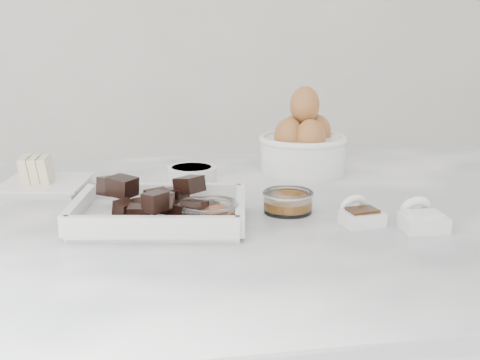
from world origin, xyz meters
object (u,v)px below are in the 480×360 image
Objects in this scene: sugar_ramekin at (192,180)px; honey_bowl at (288,201)px; egg_bowl at (303,144)px; zest_bowl at (208,215)px; chocolate_dish at (160,206)px; salt_spoon at (421,218)px; butter_plate at (43,179)px; vanilla_spoon at (360,214)px.

honey_bowl is (0.12, -0.12, -0.01)m from sugar_ramekin.
egg_bowl is 1.90× the size of zest_bowl.
chocolate_dish is 0.35m from salt_spoon.
butter_plate is 0.58m from salt_spoon.
honey_bowl is 0.87× the size of zest_bowl.
egg_bowl reaches higher than vanilla_spoon.
vanilla_spoon is (0.20, -0.19, -0.01)m from sugar_ramekin.
butter_plate is 0.34m from zest_bowl.
sugar_ramekin is at bearing 136.61° from honey_bowl.
egg_bowl is 2.17× the size of honey_bowl.
salt_spoon is at bearing -30.38° from butter_plate.
salt_spoon is (0.50, -0.30, -0.00)m from butter_plate.
butter_plate is 2.26× the size of vanilla_spoon.
sugar_ramekin reaches higher than vanilla_spoon.
zest_bowl is 1.19× the size of salt_spoon.
chocolate_dish is at bearing 148.03° from zest_bowl.
sugar_ramekin is 1.08× the size of salt_spoon.
zest_bowl is at bearing -46.82° from butter_plate.
salt_spoon is (0.27, -0.22, -0.01)m from sugar_ramekin.
chocolate_dish is at bearing -114.16° from sugar_ramekin.
vanilla_spoon is at bearing -42.32° from sugar_ramekin.
vanilla_spoon is (0.08, -0.07, -0.00)m from honey_bowl.
butter_plate is 0.50m from vanilla_spoon.
chocolate_dish reaches higher than zest_bowl.
vanilla_spoon is at bearing -40.65° from honey_bowl.
butter_plate is 1.83× the size of zest_bowl.
salt_spoon reaches higher than zest_bowl.
butter_plate is at bearing 151.48° from honey_bowl.
zest_bowl is (-0.12, -0.05, 0.00)m from honey_bowl.
egg_bowl is (0.44, 0.05, 0.03)m from butter_plate.
egg_bowl is 0.37m from zest_bowl.
vanilla_spoon is at bearing 153.98° from salt_spoon.
zest_bowl is at bearing -31.97° from chocolate_dish.
sugar_ramekin is at bearing 141.32° from salt_spoon.
honey_bowl is (-0.09, -0.24, -0.03)m from egg_bowl.
butter_plate is at bearing 161.80° from sugar_ramekin.
egg_bowl is 0.32m from vanilla_spoon.
chocolate_dish is 3.54× the size of honey_bowl.
chocolate_dish is at bearing 168.55° from vanilla_spoon.
honey_bowl is at bearing 139.35° from vanilla_spoon.
butter_plate is at bearing 148.93° from vanilla_spoon.
chocolate_dish is 0.14m from sugar_ramekin.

